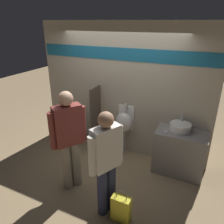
# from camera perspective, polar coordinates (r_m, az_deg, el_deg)

# --- Properties ---
(ground_plane) EXTENTS (16.00, 16.00, 0.00)m
(ground_plane) POSITION_cam_1_polar(r_m,az_deg,el_deg) (4.62, -0.93, -12.86)
(ground_plane) COLOR #997F5B
(display_wall) EXTENTS (3.67, 0.07, 2.70)m
(display_wall) POSITION_cam_1_polar(r_m,az_deg,el_deg) (4.50, 2.37, 5.60)
(display_wall) COLOR #B2A893
(display_wall) RESTS_ON ground_plane
(sink_counter) EXTENTS (0.91, 0.52, 0.84)m
(sink_counter) POSITION_cam_1_polar(r_m,az_deg,el_deg) (4.32, 17.22, -10.03)
(sink_counter) COLOR gray
(sink_counter) RESTS_ON ground_plane
(sink_basin) EXTENTS (0.38, 0.38, 0.28)m
(sink_basin) POSITION_cam_1_polar(r_m,az_deg,el_deg) (4.14, 17.44, -3.79)
(sink_basin) COLOR white
(sink_basin) RESTS_ON sink_counter
(cell_phone) EXTENTS (0.07, 0.14, 0.01)m
(cell_phone) POSITION_cam_1_polar(r_m,az_deg,el_deg) (4.06, 13.88, -4.96)
(cell_phone) COLOR #B7B7BC
(cell_phone) RESTS_ON sink_counter
(divider_near_counter) EXTENTS (0.03, 0.41, 1.43)m
(divider_near_counter) POSITION_cam_1_polar(r_m,az_deg,el_deg) (4.73, -4.24, -1.93)
(divider_near_counter) COLOR #4C4238
(divider_near_counter) RESTS_ON ground_plane
(urinal_near_counter) EXTENTS (0.36, 0.25, 1.12)m
(urinal_near_counter) POSITION_cam_1_polar(r_m,az_deg,el_deg) (4.54, 3.23, -2.69)
(urinal_near_counter) COLOR silver
(urinal_near_counter) RESTS_ON ground_plane
(toilet) EXTENTS (0.41, 0.57, 0.85)m
(toilet) POSITION_cam_1_polar(r_m,az_deg,el_deg) (5.15, -10.80, -5.36)
(toilet) COLOR white
(toilet) RESTS_ON ground_plane
(person_in_vest) EXTENTS (0.40, 0.52, 1.73)m
(person_in_vest) POSITION_cam_1_polar(r_m,az_deg,el_deg) (3.59, -11.18, -6.56)
(person_in_vest) COLOR gray
(person_in_vest) RESTS_ON ground_plane
(person_with_lanyard) EXTENTS (0.34, 0.53, 1.63)m
(person_with_lanyard) POSITION_cam_1_polar(r_m,az_deg,el_deg) (3.09, -1.50, -12.55)
(person_with_lanyard) COLOR #282D4C
(person_with_lanyard) RESTS_ON ground_plane
(shopping_bag) EXTENTS (0.27, 0.15, 0.53)m
(shopping_bag) POSITION_cam_1_polar(r_m,az_deg,el_deg) (3.42, 2.39, -23.82)
(shopping_bag) COLOR yellow
(shopping_bag) RESTS_ON ground_plane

